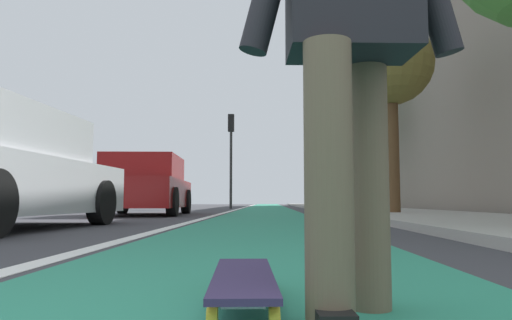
# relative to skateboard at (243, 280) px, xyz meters

# --- Properties ---
(ground_plane) EXTENTS (80.00, 80.00, 0.00)m
(ground_plane) POSITION_rel_skateboard_xyz_m (9.03, 0.01, -0.09)
(ground_plane) COLOR #38383D
(bike_lane_paint) EXTENTS (56.00, 2.16, 0.00)m
(bike_lane_paint) POSITION_rel_skateboard_xyz_m (23.03, 0.01, -0.09)
(bike_lane_paint) COLOR #288466
(bike_lane_paint) RESTS_ON ground
(lane_stripe_white) EXTENTS (52.00, 0.16, 0.01)m
(lane_stripe_white) POSITION_rel_skateboard_xyz_m (19.03, 1.24, -0.09)
(lane_stripe_white) COLOR silver
(lane_stripe_white) RESTS_ON ground
(sidewalk_curb) EXTENTS (52.00, 3.20, 0.10)m
(sidewalk_curb) POSITION_rel_skateboard_xyz_m (17.03, -3.37, -0.04)
(sidewalk_curb) COLOR #9E9B93
(sidewalk_curb) RESTS_ON ground
(building_facade) EXTENTS (40.00, 1.20, 11.11)m
(building_facade) POSITION_rel_skateboard_xyz_m (21.03, -5.86, 5.46)
(building_facade) COLOR gray
(building_facade) RESTS_ON ground
(skateboard) EXTENTS (0.85, 0.24, 0.11)m
(skateboard) POSITION_rel_skateboard_xyz_m (0.00, 0.00, 0.00)
(skateboard) COLOR yellow
(skateboard) RESTS_ON ground
(skater_person) EXTENTS (0.47, 0.72, 1.64)m
(skater_person) POSITION_rel_skateboard_xyz_m (-0.15, -0.35, 0.84)
(skater_person) COLOR brown
(skater_person) RESTS_ON ground
(parked_car_mid) EXTENTS (4.22, 2.16, 1.50)m
(parked_car_mid) POSITION_rel_skateboard_xyz_m (10.62, 3.08, 0.63)
(parked_car_mid) COLOR maroon
(parked_car_mid) RESTS_ON ground
(traffic_light) EXTENTS (0.33, 0.28, 4.34)m
(traffic_light) POSITION_rel_skateboard_xyz_m (20.32, 1.64, 2.90)
(traffic_light) COLOR #2D2D2D
(traffic_light) RESTS_ON ground
(street_tree_mid) EXTENTS (1.97, 1.97, 4.57)m
(street_tree_mid) POSITION_rel_skateboard_xyz_m (9.52, -2.97, 3.43)
(street_tree_mid) COLOR brown
(street_tree_mid) RESTS_ON ground
(street_tree_far) EXTENTS (2.69, 2.69, 5.44)m
(street_tree_far) POSITION_rel_skateboard_xyz_m (16.88, -2.97, 3.98)
(street_tree_far) COLOR brown
(street_tree_far) RESTS_ON ground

